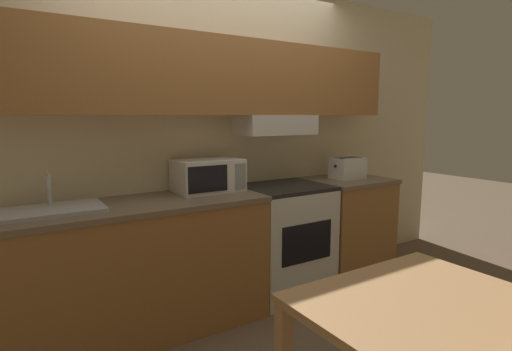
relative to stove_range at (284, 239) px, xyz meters
The scene contains 9 objects.
ground_plane 0.73m from the stove_range, 148.56° to the left, with size 16.00×16.00×0.00m, color brown.
wall_back 1.16m from the stove_range, 153.28° to the left, with size 5.48×0.38×2.55m.
lower_counter_main 1.19m from the stove_range, behind, with size 1.69×0.63×0.91m.
lower_counter_right_stub 0.70m from the stove_range, ahead, with size 0.72×0.63×0.91m.
stove_range is the anchor object (origin of this frame).
microwave 0.86m from the stove_range, 169.97° to the left, with size 0.49×0.34×0.24m.
toaster 0.89m from the stove_range, ahead, with size 0.30×0.20×0.19m.
sink_basin 1.77m from the stove_range, behind, with size 0.57×0.36×0.22m.
dining_table 1.82m from the stove_range, 108.80° to the right, with size 0.94×0.75×0.76m.
Camera 1 is at (-1.43, -2.89, 1.47)m, focal length 28.00 mm.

